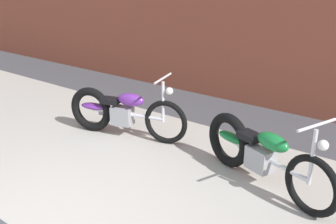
# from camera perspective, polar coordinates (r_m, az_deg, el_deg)

# --- Properties ---
(sidewalk_slab) EXTENTS (36.00, 3.50, 0.01)m
(sidewalk_slab) POSITION_cam_1_polar(r_m,az_deg,el_deg) (4.97, -2.23, -8.95)
(sidewalk_slab) COLOR #B2ADA3
(sidewalk_slab) RESTS_ON ground
(motorcycle_purple) EXTENTS (1.96, 0.77, 1.03)m
(motorcycle_purple) POSITION_cam_1_polar(r_m,az_deg,el_deg) (5.93, -7.56, 0.09)
(motorcycle_purple) COLOR black
(motorcycle_purple) RESTS_ON ground
(motorcycle_green) EXTENTS (1.92, 0.89, 1.03)m
(motorcycle_green) POSITION_cam_1_polar(r_m,az_deg,el_deg) (4.71, 13.12, -5.85)
(motorcycle_green) COLOR black
(motorcycle_green) RESTS_ON ground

